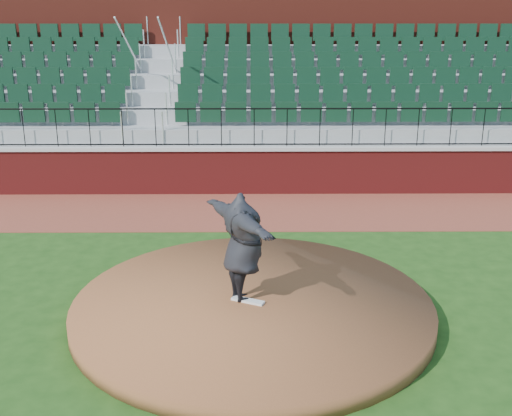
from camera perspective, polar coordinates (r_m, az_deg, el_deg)
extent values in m
plane|color=#1B3F12|center=(10.31, 0.07, -9.45)|extent=(90.00, 90.00, 0.00)
cube|color=brown|center=(15.31, -0.13, -0.21)|extent=(34.00, 3.20, 0.01)
cube|color=maroon|center=(16.69, -0.17, 3.41)|extent=(34.00, 0.35, 1.20)
cube|color=#B7B7B7|center=(16.54, -0.17, 5.60)|extent=(34.00, 0.45, 0.10)
cube|color=maroon|center=(21.79, -0.26, 12.49)|extent=(34.00, 0.50, 5.50)
cylinder|color=brown|center=(10.14, -0.32, -9.14)|extent=(5.82, 5.82, 0.25)
cube|color=silver|center=(10.01, -0.76, -8.59)|extent=(0.55, 0.35, 0.04)
imported|color=black|center=(9.76, -1.26, -3.64)|extent=(1.54, 2.25, 1.80)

